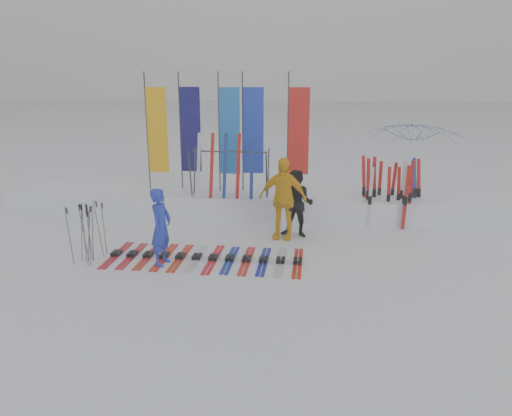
# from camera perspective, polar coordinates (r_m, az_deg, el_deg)

# --- Properties ---
(ground) EXTENTS (120.00, 120.00, 0.00)m
(ground) POSITION_cam_1_polar(r_m,az_deg,el_deg) (9.43, -2.38, -8.40)
(ground) COLOR white
(ground) RESTS_ON ground
(snow_bank) EXTENTS (14.00, 1.60, 0.60)m
(snow_bank) POSITION_cam_1_polar(r_m,az_deg,el_deg) (13.65, 0.65, 0.50)
(snow_bank) COLOR white
(snow_bank) RESTS_ON ground
(person_blue) EXTENTS (0.46, 0.63, 1.58)m
(person_blue) POSITION_cam_1_polar(r_m,az_deg,el_deg) (10.16, -10.80, -2.14)
(person_blue) COLOR #1F33B9
(person_blue) RESTS_ON ground
(person_black) EXTENTS (0.88, 0.75, 1.59)m
(person_black) POSITION_cam_1_polar(r_m,az_deg,el_deg) (11.72, 4.74, 0.47)
(person_black) COLOR black
(person_black) RESTS_ON ground
(person_yellow) EXTENTS (1.19, 0.66, 1.92)m
(person_yellow) POSITION_cam_1_polar(r_m,az_deg,el_deg) (11.54, 3.06, 1.10)
(person_yellow) COLOR yellow
(person_yellow) RESTS_ON ground
(tent_canopy) EXTENTS (3.13, 3.17, 2.53)m
(tent_canopy) POSITION_cam_1_polar(r_m,az_deg,el_deg) (14.58, 17.31, 4.64)
(tent_canopy) COLOR white
(tent_canopy) RESTS_ON ground
(ski_row) EXTENTS (4.04, 1.70, 0.07)m
(ski_row) POSITION_cam_1_polar(r_m,az_deg,el_deg) (10.53, -5.73, -5.66)
(ski_row) COLOR #B40E1D
(ski_row) RESTS_ON ground
(pole_cluster) EXTENTS (0.57, 0.72, 1.24)m
(pole_cluster) POSITION_cam_1_polar(r_m,az_deg,el_deg) (10.77, -18.63, -2.72)
(pole_cluster) COLOR #595B60
(pole_cluster) RESTS_ON ground
(feather_flags) EXTENTS (4.41, 0.28, 3.20)m
(feather_flags) POSITION_cam_1_polar(r_m,az_deg,el_deg) (13.63, -3.64, 8.77)
(feather_flags) COLOR #383A3F
(feather_flags) RESTS_ON ground
(ski_rack) EXTENTS (2.04, 0.80, 1.23)m
(ski_rack) POSITION_cam_1_polar(r_m,az_deg,el_deg) (13.13, -3.04, 4.73)
(ski_rack) COLOR #383A3F
(ski_rack) RESTS_ON ground
(upright_skis) EXTENTS (1.52, 1.11, 1.70)m
(upright_skis) POSITION_cam_1_polar(r_m,az_deg,el_deg) (13.35, 15.44, 1.78)
(upright_skis) COLOR navy
(upright_skis) RESTS_ON ground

